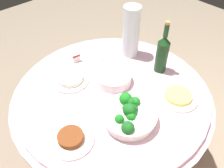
{
  "coord_description": "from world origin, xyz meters",
  "views": [
    {
      "loc": [
        0.66,
        0.72,
        1.71
      ],
      "look_at": [
        0.0,
        0.0,
        0.79
      ],
      "focal_mm": 38.36,
      "sensor_mm": 36.0,
      "label": 1
    }
  ],
  "objects_px": {
    "broccoli_bowl": "(129,115)",
    "serving_tongs": "(111,61)",
    "food_plate_noodles": "(178,97)",
    "decorative_fruit_vase": "(131,33)",
    "food_plate_stir_fry": "(71,139)",
    "plate_stack": "(114,78)",
    "wine_bottle": "(162,53)",
    "food_plate_rice": "(70,79)",
    "label_placard_front": "(77,58)"
  },
  "relations": [
    {
      "from": "label_placard_front",
      "to": "serving_tongs",
      "type": "bearing_deg",
      "value": 137.05
    },
    {
      "from": "plate_stack",
      "to": "food_plate_rice",
      "type": "height_order",
      "value": "plate_stack"
    },
    {
      "from": "broccoli_bowl",
      "to": "serving_tongs",
      "type": "relative_size",
      "value": 1.69
    },
    {
      "from": "wine_bottle",
      "to": "food_plate_stir_fry",
      "type": "height_order",
      "value": "wine_bottle"
    },
    {
      "from": "food_plate_stir_fry",
      "to": "food_plate_noodles",
      "type": "relative_size",
      "value": 1.0
    },
    {
      "from": "decorative_fruit_vase",
      "to": "label_placard_front",
      "type": "xyz_separation_m",
      "value": [
        0.32,
        -0.17,
        -0.13
      ]
    },
    {
      "from": "food_plate_noodles",
      "to": "broccoli_bowl",
      "type": "bearing_deg",
      "value": -14.1
    },
    {
      "from": "broccoli_bowl",
      "to": "food_plate_rice",
      "type": "xyz_separation_m",
      "value": [
        0.04,
        -0.44,
        -0.03
      ]
    },
    {
      "from": "decorative_fruit_vase",
      "to": "food_plate_noodles",
      "type": "relative_size",
      "value": 1.55
    },
    {
      "from": "broccoli_bowl",
      "to": "food_plate_noodles",
      "type": "relative_size",
      "value": 1.27
    },
    {
      "from": "broccoli_bowl",
      "to": "serving_tongs",
      "type": "height_order",
      "value": "broccoli_bowl"
    },
    {
      "from": "decorative_fruit_vase",
      "to": "label_placard_front",
      "type": "height_order",
      "value": "decorative_fruit_vase"
    },
    {
      "from": "serving_tongs",
      "to": "food_plate_rice",
      "type": "xyz_separation_m",
      "value": [
        0.31,
        -0.03,
        0.01
      ]
    },
    {
      "from": "broccoli_bowl",
      "to": "plate_stack",
      "type": "bearing_deg",
      "value": -118.32
    },
    {
      "from": "food_plate_noodles",
      "to": "label_placard_front",
      "type": "relative_size",
      "value": 4.0
    },
    {
      "from": "wine_bottle",
      "to": "food_plate_noodles",
      "type": "relative_size",
      "value": 1.53
    },
    {
      "from": "serving_tongs",
      "to": "label_placard_front",
      "type": "distance_m",
      "value": 0.23
    },
    {
      "from": "food_plate_rice",
      "to": "food_plate_stir_fry",
      "type": "height_order",
      "value": "same"
    },
    {
      "from": "wine_bottle",
      "to": "label_placard_front",
      "type": "bearing_deg",
      "value": -51.64
    },
    {
      "from": "plate_stack",
      "to": "decorative_fruit_vase",
      "type": "distance_m",
      "value": 0.33
    },
    {
      "from": "food_plate_rice",
      "to": "broccoli_bowl",
      "type": "bearing_deg",
      "value": 95.73
    },
    {
      "from": "food_plate_rice",
      "to": "food_plate_noodles",
      "type": "height_order",
      "value": "food_plate_rice"
    },
    {
      "from": "wine_bottle",
      "to": "decorative_fruit_vase",
      "type": "bearing_deg",
      "value": -86.6
    },
    {
      "from": "serving_tongs",
      "to": "plate_stack",
      "type": "bearing_deg",
      "value": 51.69
    },
    {
      "from": "wine_bottle",
      "to": "serving_tongs",
      "type": "relative_size",
      "value": 2.03
    },
    {
      "from": "broccoli_bowl",
      "to": "food_plate_noodles",
      "type": "distance_m",
      "value": 0.32
    },
    {
      "from": "wine_bottle",
      "to": "food_plate_rice",
      "type": "distance_m",
      "value": 0.57
    },
    {
      "from": "plate_stack",
      "to": "serving_tongs",
      "type": "height_order",
      "value": "plate_stack"
    },
    {
      "from": "decorative_fruit_vase",
      "to": "food_plate_noodles",
      "type": "xyz_separation_m",
      "value": [
        0.11,
        0.47,
        -0.15
      ]
    },
    {
      "from": "food_plate_rice",
      "to": "food_plate_noodles",
      "type": "xyz_separation_m",
      "value": [
        -0.36,
        0.52,
        -0.0
      ]
    },
    {
      "from": "food_plate_noodles",
      "to": "label_placard_front",
      "type": "height_order",
      "value": "label_placard_front"
    },
    {
      "from": "broccoli_bowl",
      "to": "food_plate_stir_fry",
      "type": "height_order",
      "value": "broccoli_bowl"
    },
    {
      "from": "food_plate_noodles",
      "to": "food_plate_rice",
      "type": "bearing_deg",
      "value": -55.69
    },
    {
      "from": "decorative_fruit_vase",
      "to": "food_plate_noodles",
      "type": "bearing_deg",
      "value": 77.37
    },
    {
      "from": "broccoli_bowl",
      "to": "decorative_fruit_vase",
      "type": "relative_size",
      "value": 0.82
    },
    {
      "from": "plate_stack",
      "to": "food_plate_stir_fry",
      "type": "bearing_deg",
      "value": 20.9
    },
    {
      "from": "food_plate_stir_fry",
      "to": "food_plate_noodles",
      "type": "xyz_separation_m",
      "value": [
        -0.6,
        0.18,
        -0.0
      ]
    },
    {
      "from": "plate_stack",
      "to": "label_placard_front",
      "type": "relative_size",
      "value": 3.82
    },
    {
      "from": "plate_stack",
      "to": "serving_tongs",
      "type": "distance_m",
      "value": 0.2
    },
    {
      "from": "wine_bottle",
      "to": "serving_tongs",
      "type": "bearing_deg",
      "value": -57.77
    },
    {
      "from": "food_plate_noodles",
      "to": "decorative_fruit_vase",
      "type": "bearing_deg",
      "value": -102.63
    },
    {
      "from": "decorative_fruit_vase",
      "to": "food_plate_rice",
      "type": "height_order",
      "value": "decorative_fruit_vase"
    },
    {
      "from": "label_placard_front",
      "to": "food_plate_rice",
      "type": "bearing_deg",
      "value": 41.65
    },
    {
      "from": "food_plate_stir_fry",
      "to": "label_placard_front",
      "type": "relative_size",
      "value": 4.0
    },
    {
      "from": "broccoli_bowl",
      "to": "wine_bottle",
      "type": "distance_m",
      "value": 0.46
    },
    {
      "from": "wine_bottle",
      "to": "food_plate_noodles",
      "type": "xyz_separation_m",
      "value": [
        0.12,
        0.23,
        -0.12
      ]
    },
    {
      "from": "label_placard_front",
      "to": "food_plate_noodles",
      "type": "bearing_deg",
      "value": 108.17
    },
    {
      "from": "broccoli_bowl",
      "to": "plate_stack",
      "type": "distance_m",
      "value": 0.3
    },
    {
      "from": "plate_stack",
      "to": "food_plate_rice",
      "type": "relative_size",
      "value": 0.95
    },
    {
      "from": "wine_bottle",
      "to": "food_plate_stir_fry",
      "type": "relative_size",
      "value": 1.53
    }
  ]
}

